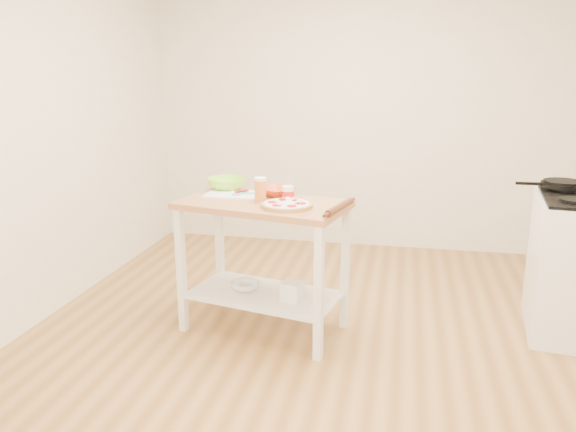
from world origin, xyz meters
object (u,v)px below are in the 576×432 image
(shelf_bin, at_px, (292,291))
(green_bowl, at_px, (227,184))
(shelf_glass_bowl, at_px, (245,286))
(knife, at_px, (231,189))
(orange_bowl, at_px, (277,191))
(yogurt_tub, at_px, (288,193))
(skillet, at_px, (562,185))
(spatula, at_px, (242,194))
(beer_pint, at_px, (260,190))
(cutting_board, at_px, (236,193))
(prep_island, at_px, (263,239))
(pizza, at_px, (287,205))
(rolling_pin, at_px, (340,207))

(shelf_bin, bearing_deg, green_bowl, 145.40)
(green_bowl, distance_m, shelf_glass_bowl, 0.74)
(knife, bearing_deg, green_bowl, 134.64)
(orange_bowl, distance_m, yogurt_tub, 0.18)
(skillet, xyz_separation_m, spatula, (-2.13, -0.47, -0.06))
(knife, relative_size, beer_pint, 1.67)
(beer_pint, height_order, shelf_glass_bowl, beer_pint)
(cutting_board, bearing_deg, prep_island, -37.12)
(shelf_glass_bowl, bearing_deg, green_bowl, 125.92)
(green_bowl, distance_m, beer_pint, 0.47)
(yogurt_tub, xyz_separation_m, shelf_bin, (0.06, -0.13, -0.63))
(skillet, relative_size, knife, 1.67)
(knife, xyz_separation_m, shelf_bin, (0.51, -0.34, -0.59))
(pizza, height_order, knife, pizza)
(cutting_board, bearing_deg, shelf_glass_bowl, -57.49)
(prep_island, bearing_deg, knife, 138.18)
(pizza, distance_m, orange_bowl, 0.34)
(shelf_glass_bowl, distance_m, shelf_bin, 0.36)
(spatula, height_order, shelf_bin, spatula)
(knife, bearing_deg, yogurt_tub, -27.06)
(prep_island, relative_size, knife, 4.35)
(skillet, bearing_deg, beer_pint, -164.82)
(green_bowl, bearing_deg, pizza, -38.85)
(knife, xyz_separation_m, beer_pint, (0.29, -0.29, 0.06))
(cutting_board, bearing_deg, beer_pint, -40.85)
(beer_pint, bearing_deg, shelf_bin, -14.65)
(green_bowl, bearing_deg, knife, -43.19)
(orange_bowl, xyz_separation_m, beer_pint, (-0.06, -0.21, 0.05))
(green_bowl, xyz_separation_m, beer_pint, (0.33, -0.32, 0.04))
(skillet, bearing_deg, yogurt_tub, -165.46)
(cutting_board, distance_m, green_bowl, 0.18)
(shelf_bin, bearing_deg, prep_island, 161.07)
(prep_island, xyz_separation_m, pizza, (0.18, -0.12, 0.27))
(cutting_board, bearing_deg, orange_bowl, 4.25)
(yogurt_tub, bearing_deg, knife, 155.11)
(prep_island, height_order, skillet, skillet)
(spatula, height_order, shelf_glass_bowl, spatula)
(knife, xyz_separation_m, rolling_pin, (0.82, -0.42, 0.00))
(pizza, distance_m, cutting_board, 0.51)
(shelf_glass_bowl, bearing_deg, beer_pint, -17.78)
(spatula, relative_size, orange_bowl, 0.62)
(knife, height_order, green_bowl, green_bowl)
(pizza, xyz_separation_m, orange_bowl, (-0.14, 0.31, 0.01))
(cutting_board, relative_size, yogurt_tub, 2.33)
(beer_pint, bearing_deg, spatula, 139.11)
(rolling_pin, bearing_deg, green_bowl, 152.29)
(cutting_board, bearing_deg, rolling_pin, -23.68)
(spatula, bearing_deg, beer_pint, -54.50)
(spatula, relative_size, knife, 0.54)
(beer_pint, relative_size, yogurt_tub, 0.93)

